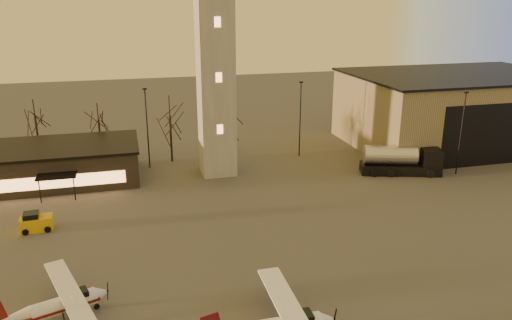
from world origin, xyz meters
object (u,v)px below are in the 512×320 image
(control_tower, at_px, (215,37))
(terminal, at_px, (26,166))
(service_cart, at_px, (36,223))
(fuel_truck, at_px, (400,162))
(hangar, at_px, (456,109))
(cessna_rear, at_px, (66,306))

(control_tower, xyz_separation_m, terminal, (-21.99, 1.98, -14.17))
(terminal, relative_size, service_cart, 8.73)
(fuel_truck, bearing_deg, hangar, 52.17)
(hangar, distance_m, fuel_truck, 18.01)
(fuel_truck, distance_m, service_cart, 41.07)
(cessna_rear, height_order, service_cart, cessna_rear)
(hangar, distance_m, service_cart, 57.52)
(control_tower, xyz_separation_m, hangar, (36.00, 3.98, -11.17))
(cessna_rear, relative_size, service_cart, 3.36)
(cessna_rear, xyz_separation_m, service_cart, (-3.99, 14.90, -0.25))
(terminal, height_order, service_cart, terminal)
(fuel_truck, bearing_deg, control_tower, -177.86)
(terminal, bearing_deg, cessna_rear, -76.59)
(hangar, bearing_deg, fuel_truck, -145.55)
(terminal, xyz_separation_m, cessna_rear, (6.77, -28.41, -1.22))
(terminal, distance_m, service_cart, 13.87)
(fuel_truck, xyz_separation_m, service_cart, (-40.68, -5.54, -0.71))
(cessna_rear, bearing_deg, service_cart, 86.76)
(control_tower, xyz_separation_m, fuel_truck, (21.47, -5.99, -14.93))
(hangar, xyz_separation_m, terminal, (-57.99, -2.00, -3.00))
(hangar, relative_size, fuel_truck, 3.10)
(fuel_truck, bearing_deg, terminal, -172.67)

